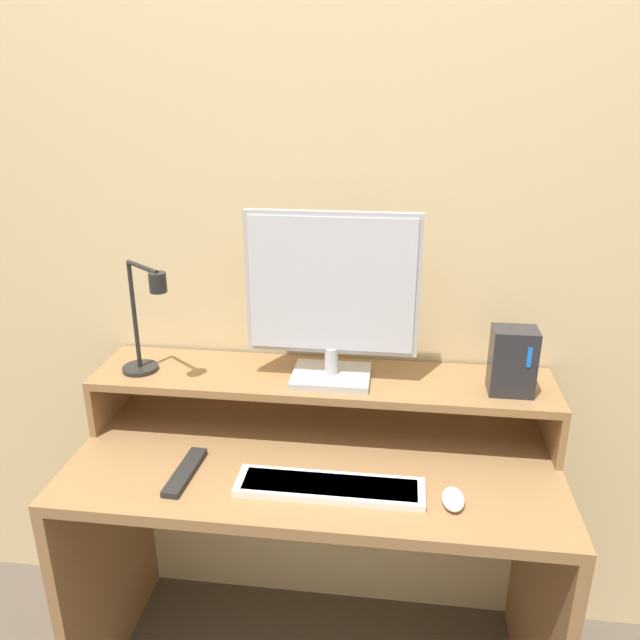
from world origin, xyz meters
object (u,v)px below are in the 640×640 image
object	(u,v)px
desk_lamp	(145,324)
remote_control	(185,472)
keyboard	(330,487)
router_dock	(513,361)
monitor	(332,296)
mouse	(453,499)

from	to	relation	value
desk_lamp	remote_control	size ratio (longest dim) A/B	1.58
desk_lamp	keyboard	distance (m)	0.64
desk_lamp	router_dock	distance (m)	0.96
router_dock	keyboard	distance (m)	0.56
monitor	remote_control	world-z (taller)	monitor
monitor	keyboard	world-z (taller)	monitor
keyboard	desk_lamp	bearing A→B (deg)	156.89
monitor	router_dock	xyz separation A→B (m)	(0.47, -0.02, -0.15)
desk_lamp	router_dock	xyz separation A→B (m)	(0.96, 0.03, -0.06)
remote_control	monitor	bearing A→B (deg)	36.67
router_dock	keyboard	xyz separation A→B (m)	(-0.44, -0.25, -0.24)
router_dock	mouse	bearing A→B (deg)	-119.41
mouse	desk_lamp	bearing A→B (deg)	163.77
desk_lamp	mouse	distance (m)	0.89
monitor	router_dock	world-z (taller)	monitor
desk_lamp	remote_control	bearing A→B (deg)	-52.84
monitor	mouse	world-z (taller)	monitor
router_dock	desk_lamp	bearing A→B (deg)	-178.22
router_dock	monitor	bearing A→B (deg)	177.69
router_dock	keyboard	size ratio (longest dim) A/B	0.39
router_dock	remote_control	world-z (taller)	router_dock
router_dock	remote_control	size ratio (longest dim) A/B	0.87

